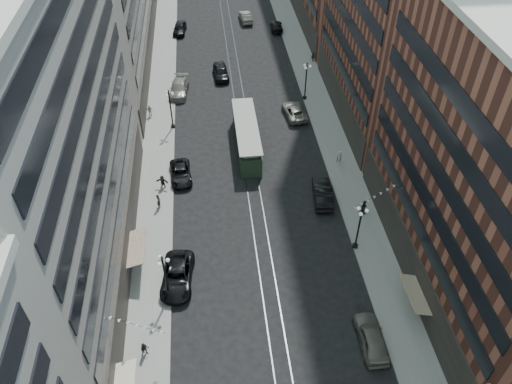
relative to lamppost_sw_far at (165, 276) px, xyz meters
name	(u,v)px	position (x,y,z in m)	size (l,w,h in m)	color
ground	(240,103)	(9.20, 32.00, -3.10)	(220.00, 220.00, 0.00)	black
sidewalk_west	(163,72)	(-1.80, 42.00, -3.02)	(4.00, 180.00, 0.15)	gray
sidewalk_east	(304,64)	(20.20, 42.00, -3.02)	(4.00, 180.00, 0.15)	gray
rail_west	(230,69)	(8.50, 42.00, -3.09)	(0.12, 180.00, 0.02)	#2D2D33
rail_east	(239,68)	(9.90, 42.00, -3.09)	(0.12, 180.00, 0.02)	#2D2D33
building_west_mid	(50,147)	(-7.80, 5.00, 10.90)	(8.00, 36.00, 28.00)	gray
building_east_mid	(483,177)	(26.20, 0.00, 8.90)	(8.00, 30.00, 24.00)	brown
lamppost_sw_far	(165,276)	(0.00, 0.00, 0.00)	(1.03, 1.14, 5.52)	black
lamppost_sw_mid	(171,108)	(0.00, 27.00, 0.00)	(1.03, 1.14, 5.52)	black
lamppost_se_far	(359,226)	(18.40, 4.00, 0.00)	(1.03, 1.14, 5.52)	black
lamppost_se_mid	(306,80)	(18.40, 32.00, 0.00)	(1.03, 1.14, 5.52)	black
streetcar	(247,137)	(9.20, 21.73, -1.55)	(2.69, 12.15, 3.36)	#233725
car_2	(177,276)	(0.80, 1.67, -2.26)	(2.78, 6.03, 1.68)	black
car_4	(372,337)	(16.95, -6.61, -2.21)	(2.10, 5.23, 1.78)	#616057
pedestrian_2	(145,349)	(-1.79, -5.64, -2.20)	(0.72, 0.40, 1.49)	black
car_7	(181,173)	(1.07, 16.71, -2.39)	(2.33, 5.06, 1.41)	black
car_8	(179,88)	(0.80, 35.56, -2.24)	(2.41, 5.93, 1.72)	gray
car_9	(180,28)	(0.80, 55.66, -2.25)	(2.01, 4.99, 1.70)	black
car_10	(323,193)	(16.58, 11.36, -2.20)	(1.89, 5.43, 1.79)	black
car_11	(294,111)	(16.25, 28.02, -2.34)	(2.51, 5.44, 1.51)	gray
car_12	(276,26)	(17.60, 54.99, -2.39)	(1.98, 4.88, 1.42)	black
car_13	(221,72)	(7.00, 39.54, -2.20)	(2.12, 5.26, 1.79)	black
car_14	(246,17)	(12.60, 59.20, -2.25)	(1.78, 5.12, 1.69)	#66655A
pedestrian_5	(162,182)	(-0.95, 15.18, -2.14)	(1.50, 0.43, 1.62)	black
pedestrian_6	(150,111)	(-3.05, 29.95, -2.13)	(0.95, 0.43, 1.63)	#B6AB97
pedestrian_7	(364,207)	(20.46, 8.70, -2.12)	(0.80, 0.44, 1.65)	black
pedestrian_8	(339,157)	(19.80, 17.28, -2.05)	(0.65, 0.43, 1.78)	#B8AA98
pedestrian_9	(313,57)	(21.70, 42.68, -2.19)	(0.98, 0.40, 1.51)	black
pedestrian_extra_0	(159,201)	(-1.25, 11.94, -2.07)	(0.64, 0.42, 1.75)	black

